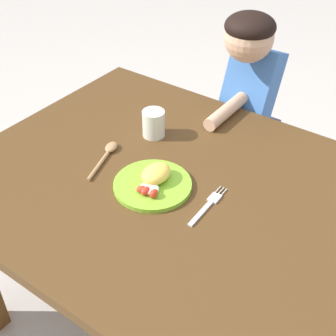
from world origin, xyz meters
name	(u,v)px	position (x,y,z in m)	size (l,w,h in m)	color
ground_plane	(177,323)	(0.00, 0.00, 0.00)	(8.00, 8.00, 0.00)	beige
dining_table	(179,212)	(0.00, 0.00, 0.57)	(1.28, 0.97, 0.68)	#4F3317
plate	(153,182)	(-0.06, -0.05, 0.70)	(0.22, 0.22, 0.06)	#81C02E
fork	(208,205)	(0.11, -0.03, 0.68)	(0.03, 0.18, 0.01)	silver
spoon	(107,153)	(-0.26, -0.01, 0.69)	(0.08, 0.19, 0.02)	#AD8054
drinking_cup	(154,123)	(-0.22, 0.16, 0.73)	(0.07, 0.07, 0.09)	silver
person	(247,123)	(-0.08, 0.58, 0.56)	(0.20, 0.40, 1.02)	#42496C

